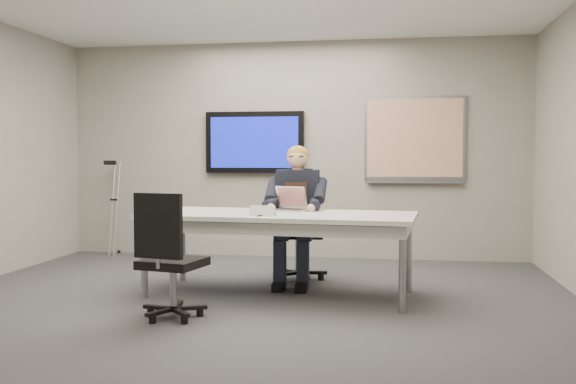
# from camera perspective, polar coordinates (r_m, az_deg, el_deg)

# --- Properties ---
(floor) EXTENTS (6.00, 6.00, 0.02)m
(floor) POSITION_cam_1_polar(r_m,az_deg,el_deg) (5.57, -4.32, -10.48)
(floor) COLOR #3A3B3D
(floor) RESTS_ON ground
(wall_back) EXTENTS (6.00, 0.02, 2.80)m
(wall_back) POSITION_cam_1_polar(r_m,az_deg,el_deg) (8.36, 0.46, 3.75)
(wall_back) COLOR gray
(wall_back) RESTS_ON ground
(wall_front) EXTENTS (6.00, 0.02, 2.80)m
(wall_front) POSITION_cam_1_polar(r_m,az_deg,el_deg) (2.60, -20.19, 4.90)
(wall_front) COLOR gray
(wall_front) RESTS_ON ground
(conference_table) EXTENTS (2.61, 1.26, 0.78)m
(conference_table) POSITION_cam_1_polar(r_m,az_deg,el_deg) (6.07, -0.76, -2.73)
(conference_table) COLOR white
(conference_table) RESTS_ON ground
(tv_display) EXTENTS (1.30, 0.09, 0.80)m
(tv_display) POSITION_cam_1_polar(r_m,az_deg,el_deg) (8.40, -2.98, 4.43)
(tv_display) COLOR black
(tv_display) RESTS_ON wall_back
(whiteboard) EXTENTS (1.25, 0.08, 1.10)m
(whiteboard) POSITION_cam_1_polar(r_m,az_deg,el_deg) (8.24, 11.18, 4.61)
(whiteboard) COLOR gray
(whiteboard) RESTS_ON wall_back
(office_chair_far) EXTENTS (0.62, 0.62, 1.15)m
(office_chair_far) POSITION_cam_1_polar(r_m,az_deg,el_deg) (6.87, 0.92, -4.83)
(office_chair_far) COLOR black
(office_chair_far) RESTS_ON ground
(office_chair_near) EXTENTS (0.58, 0.58, 1.03)m
(office_chair_near) POSITION_cam_1_polar(r_m,az_deg,el_deg) (5.29, -10.43, -7.68)
(office_chair_near) COLOR black
(office_chair_near) RESTS_ON ground
(seated_person) EXTENTS (0.45, 0.77, 1.43)m
(seated_person) POSITION_cam_1_polar(r_m,az_deg,el_deg) (6.58, 0.65, -3.26)
(seated_person) COLOR #212637
(seated_person) RESTS_ON office_chair_far
(crutch) EXTENTS (0.20, 0.56, 1.33)m
(crutch) POSITION_cam_1_polar(r_m,az_deg,el_deg) (8.88, -15.16, -1.26)
(crutch) COLOR #B5B7BE
(crutch) RESTS_ON ground
(laptop) EXTENTS (0.40, 0.43, 0.24)m
(laptop) POSITION_cam_1_polar(r_m,az_deg,el_deg) (6.32, 0.20, -1.14)
(laptop) COLOR silver
(laptop) RESTS_ON conference_table
(name_tent) EXTENTS (0.24, 0.08, 0.09)m
(name_tent) POSITION_cam_1_polar(r_m,az_deg,el_deg) (5.80, -2.29, -1.65)
(name_tent) COLOR silver
(name_tent) RESTS_ON conference_table
(pen) EXTENTS (0.07, 0.13, 0.01)m
(pen) POSITION_cam_1_polar(r_m,az_deg,el_deg) (5.76, -2.35, -2.09)
(pen) COLOR black
(pen) RESTS_ON conference_table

